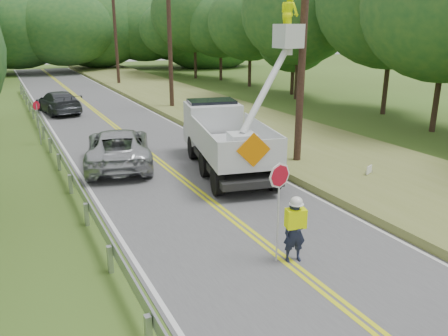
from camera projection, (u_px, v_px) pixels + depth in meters
name	position (u px, v px, depth m)	size (l,w,h in m)	color
ground	(355.00, 316.00, 9.21)	(140.00, 140.00, 0.00)	#40551F
road	(148.00, 152.00, 21.10)	(7.20, 96.00, 0.03)	#515153
guardrail	(54.00, 147.00, 19.97)	(0.18, 48.00, 0.77)	#A2A6AA
utility_poles	(214.00, 35.00, 24.22)	(1.60, 43.30, 10.00)	black
tall_grass_verge	(274.00, 134.00, 24.12)	(7.00, 96.00, 0.30)	olive
treeline_right	(298.00, 16.00, 34.62)	(12.41, 54.45, 11.70)	#332319
treeline_horizon	(64.00, 28.00, 56.23)	(58.12, 15.22, 12.44)	#1C4C22
flagger	(295.00, 227.00, 11.07)	(1.07, 0.51, 2.62)	#191E33
bucket_truck	(225.00, 128.00, 18.87)	(4.59, 7.50, 6.97)	black
suv_silver	(118.00, 147.00, 18.92)	(2.59, 5.61, 1.56)	#B0B3B7
suv_darkgrey	(58.00, 102.00, 30.39)	(2.07, 5.09, 1.48)	#3B3F44
stop_sign_permanent	(38.00, 116.00, 22.04)	(0.37, 0.34, 2.22)	#A2A6AA
yard_sign	(369.00, 170.00, 17.01)	(0.41, 0.21, 0.64)	white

